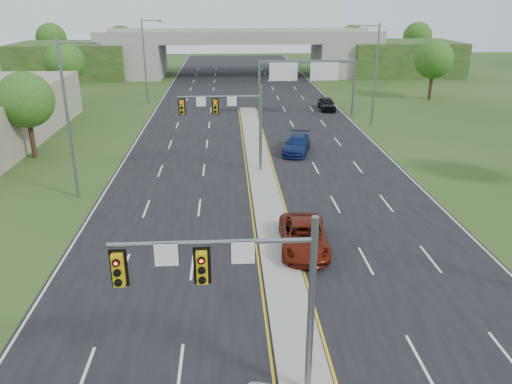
{
  "coord_description": "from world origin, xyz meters",
  "views": [
    {
      "loc": [
        -2.69,
        -14.06,
        13.34
      ],
      "look_at": [
        -1.11,
        12.51,
        3.0
      ],
      "focal_mm": 35.0,
      "sensor_mm": 36.0,
      "label": 1
    }
  ],
  "objects_px": {
    "car_far_b": "(297,144)",
    "car_far_c": "(327,104)",
    "signal_mast_far": "(232,115)",
    "sign_gantry": "(306,73)",
    "signal_mast_near": "(244,283)",
    "car_far_a": "(304,237)",
    "overpass": "(240,56)"
  },
  "relations": [
    {
      "from": "signal_mast_near",
      "to": "car_far_a",
      "type": "xyz_separation_m",
      "value": [
        3.76,
        11.12,
        -3.92
      ]
    },
    {
      "from": "signal_mast_far",
      "to": "sign_gantry",
      "type": "relative_size",
      "value": 0.6
    },
    {
      "from": "signal_mast_near",
      "to": "overpass",
      "type": "height_order",
      "value": "overpass"
    },
    {
      "from": "signal_mast_far",
      "to": "car_far_c",
      "type": "relative_size",
      "value": 1.53
    },
    {
      "from": "signal_mast_far",
      "to": "car_far_a",
      "type": "distance_m",
      "value": 14.91
    },
    {
      "from": "sign_gantry",
      "to": "car_far_a",
      "type": "distance_m",
      "value": 34.55
    },
    {
      "from": "signal_mast_near",
      "to": "car_far_b",
      "type": "relative_size",
      "value": 1.32
    },
    {
      "from": "sign_gantry",
      "to": "signal_mast_far",
      "type": "bearing_deg",
      "value": -114.11
    },
    {
      "from": "signal_mast_near",
      "to": "car_far_b",
      "type": "xyz_separation_m",
      "value": [
        5.97,
        30.16,
        -3.94
      ]
    },
    {
      "from": "signal_mast_far",
      "to": "sign_gantry",
      "type": "xyz_separation_m",
      "value": [
        8.95,
        19.99,
        0.51
      ]
    },
    {
      "from": "signal_mast_far",
      "to": "overpass",
      "type": "height_order",
      "value": "overpass"
    },
    {
      "from": "signal_mast_far",
      "to": "car_far_c",
      "type": "bearing_deg",
      "value": 62.59
    },
    {
      "from": "car_far_c",
      "to": "sign_gantry",
      "type": "bearing_deg",
      "value": -130.64
    },
    {
      "from": "car_far_b",
      "to": "car_far_c",
      "type": "bearing_deg",
      "value": 86.92
    },
    {
      "from": "car_far_a",
      "to": "car_far_b",
      "type": "distance_m",
      "value": 19.17
    },
    {
      "from": "signal_mast_far",
      "to": "car_far_b",
      "type": "bearing_deg",
      "value": 40.86
    },
    {
      "from": "car_far_b",
      "to": "signal_mast_far",
      "type": "bearing_deg",
      "value": -123.3
    },
    {
      "from": "car_far_b",
      "to": "car_far_a",
      "type": "bearing_deg",
      "value": -80.76
    },
    {
      "from": "signal_mast_near",
      "to": "car_far_a",
      "type": "bearing_deg",
      "value": 71.3
    },
    {
      "from": "signal_mast_near",
      "to": "signal_mast_far",
      "type": "xyz_separation_m",
      "value": [
        0.0,
        25.0,
        0.0
      ]
    },
    {
      "from": "signal_mast_far",
      "to": "overpass",
      "type": "relative_size",
      "value": 0.09
    },
    {
      "from": "overpass",
      "to": "signal_mast_near",
      "type": "bearing_deg",
      "value": -91.62
    },
    {
      "from": "signal_mast_near",
      "to": "car_far_c",
      "type": "height_order",
      "value": "signal_mast_near"
    },
    {
      "from": "signal_mast_near",
      "to": "overpass",
      "type": "relative_size",
      "value": 0.09
    },
    {
      "from": "signal_mast_far",
      "to": "car_far_a",
      "type": "height_order",
      "value": "signal_mast_far"
    },
    {
      "from": "car_far_a",
      "to": "car_far_c",
      "type": "distance_m",
      "value": 38.72
    },
    {
      "from": "sign_gantry",
      "to": "overpass",
      "type": "bearing_deg",
      "value": 100.79
    },
    {
      "from": "signal_mast_far",
      "to": "sign_gantry",
      "type": "bearing_deg",
      "value": 65.89
    },
    {
      "from": "sign_gantry",
      "to": "car_far_b",
      "type": "relative_size",
      "value": 2.18
    },
    {
      "from": "car_far_a",
      "to": "car_far_c",
      "type": "height_order",
      "value": "car_far_a"
    },
    {
      "from": "sign_gantry",
      "to": "car_far_c",
      "type": "relative_size",
      "value": 2.53
    },
    {
      "from": "car_far_a",
      "to": "car_far_c",
      "type": "xyz_separation_m",
      "value": [
        8.62,
        37.75,
        -0.01
      ]
    }
  ]
}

